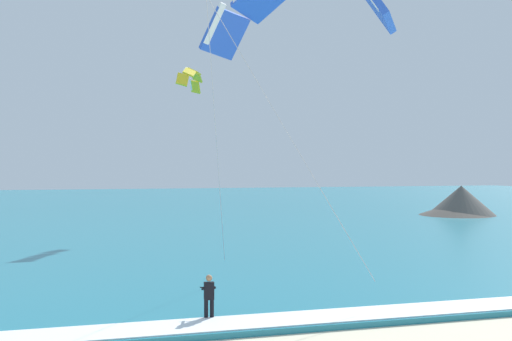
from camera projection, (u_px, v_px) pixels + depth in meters
The scene contains 6 objects.
sea at pixel (148, 206), 76.21m from camera, with size 200.00×120.00×0.20m, color teal.
surf_foam at pixel (273, 320), 19.16m from camera, with size 200.00×1.70×0.04m, color white.
surfboard at pixel (209, 323), 19.44m from camera, with size 0.52×1.42×0.09m.
kitesurfer at pixel (209, 297), 19.45m from camera, with size 0.55×0.54×1.69m.
kite_distant at pixel (191, 77), 44.04m from camera, with size 2.54×4.53×1.75m.
headland_right at pixel (459, 204), 61.16m from camera, with size 8.92×8.78×3.37m.
Camera 1 is at (-5.43, -4.82, 5.38)m, focal length 39.97 mm.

